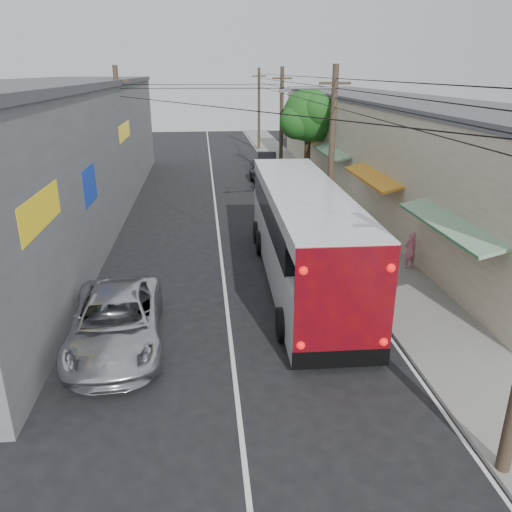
{
  "coord_description": "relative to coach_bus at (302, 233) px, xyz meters",
  "views": [
    {
      "loc": [
        -0.63,
        -9.43,
        7.72
      ],
      "look_at": [
        1.1,
        6.99,
        1.56
      ],
      "focal_mm": 35.0,
      "sensor_mm": 36.0,
      "label": 1
    }
  ],
  "objects": [
    {
      "name": "coach_bus",
      "position": [
        0.0,
        0.0,
        0.0
      ],
      "size": [
        3.2,
        12.93,
        3.71
      ],
      "rotation": [
        0.0,
        0.0,
        -0.02
      ],
      "color": "silver",
      "rests_on": "ground"
    },
    {
      "name": "pedestrian_near",
      "position": [
        4.6,
        0.54,
        -1.03
      ],
      "size": [
        0.63,
        0.49,
        1.54
      ],
      "primitive_type": "imported",
      "rotation": [
        0.0,
        0.0,
        3.38
      ],
      "color": "#CA6B86",
      "rests_on": "sidewalk"
    },
    {
      "name": "utility_poles",
      "position": [
        0.12,
        12.02,
        2.21
      ],
      "size": [
        11.8,
        45.28,
        8.0
      ],
      "color": "#473828",
      "rests_on": "ground"
    },
    {
      "name": "sidewalk",
      "position": [
        3.5,
        11.7,
        -1.86
      ],
      "size": [
        3.0,
        80.0,
        0.12
      ],
      "primitive_type": "cube",
      "color": "slate",
      "rests_on": "ground"
    },
    {
      "name": "jeepney",
      "position": [
        -6.35,
        -4.34,
        -1.13
      ],
      "size": [
        3.04,
        5.89,
        1.59
      ],
      "primitive_type": "imported",
      "rotation": [
        0.0,
        0.0,
        0.07
      ],
      "color": "silver",
      "rests_on": "ground"
    },
    {
      "name": "parked_car_far",
      "position": [
        1.6,
        23.27,
        -1.21
      ],
      "size": [
        1.86,
        4.39,
        1.41
      ],
      "primitive_type": "imported",
      "rotation": [
        0.0,
        0.0,
        -0.09
      ],
      "color": "black",
      "rests_on": "ground"
    },
    {
      "name": "parked_suv",
      "position": [
        0.9,
        4.73,
        -1.12
      ],
      "size": [
        2.69,
        5.65,
        1.59
      ],
      "primitive_type": "imported",
      "rotation": [
        0.0,
        0.0,
        -0.09
      ],
      "color": "gray",
      "rests_on": "ground"
    },
    {
      "name": "building_left",
      "position": [
        -11.5,
        9.69,
        1.73
      ],
      "size": [
        7.2,
        36.0,
        7.25
      ],
      "color": "gray",
      "rests_on": "ground"
    },
    {
      "name": "street_tree",
      "position": [
        3.87,
        17.71,
        2.75
      ],
      "size": [
        4.4,
        4.0,
        6.6
      ],
      "color": "#3F2B19",
      "rests_on": "ground"
    },
    {
      "name": "building_right",
      "position": [
        7.99,
        13.7,
        1.23
      ],
      "size": [
        7.09,
        40.0,
        6.25
      ],
      "color": "beige",
      "rests_on": "ground"
    },
    {
      "name": "parked_car_mid",
      "position": [
        0.8,
        17.7,
        -1.15
      ],
      "size": [
        2.24,
        4.65,
        1.53
      ],
      "primitive_type": "imported",
      "rotation": [
        0.0,
        0.0,
        0.1
      ],
      "color": "#28282D",
      "rests_on": "ground"
    },
    {
      "name": "ground",
      "position": [
        -3.0,
        -8.3,
        -1.92
      ],
      "size": [
        120.0,
        120.0,
        0.0
      ],
      "primitive_type": "plane",
      "color": "black",
      "rests_on": "ground"
    },
    {
      "name": "pedestrian_far",
      "position": [
        3.85,
        5.53,
        -1.1
      ],
      "size": [
        0.84,
        0.78,
        1.39
      ],
      "primitive_type": "imported",
      "rotation": [
        0.0,
        0.0,
        2.65
      ],
      "color": "#95AED9",
      "rests_on": "sidewalk"
    }
  ]
}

